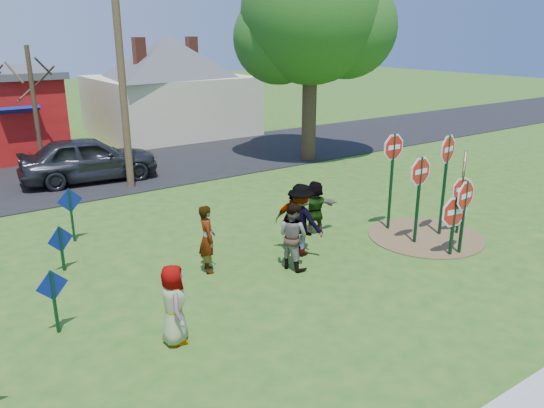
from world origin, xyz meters
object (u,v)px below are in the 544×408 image
(stop_sign_b, at_px, (393,157))
(stop_sign_c, at_px, (447,162))
(stop_sign_d, at_px, (464,169))
(suv, at_px, (89,159))
(utility_pole, at_px, (121,63))
(person_a, at_px, (174,304))
(stop_sign_a, at_px, (465,201))
(leafy_tree, at_px, (314,21))
(person_b, at_px, (207,239))

(stop_sign_b, xyz_separation_m, stop_sign_c, (0.87, -1.16, -0.02))
(stop_sign_d, bearing_deg, suv, 88.78)
(utility_pole, bearing_deg, person_a, -106.57)
(stop_sign_b, xyz_separation_m, utility_pole, (-4.60, 8.57, 2.34))
(stop_sign_a, bearing_deg, suv, 107.57)
(stop_sign_a, height_order, stop_sign_b, stop_sign_b)
(stop_sign_a, height_order, utility_pole, utility_pole)
(stop_sign_a, height_order, person_a, stop_sign_a)
(stop_sign_a, distance_m, utility_pole, 12.30)
(stop_sign_a, relative_size, utility_pole, 0.25)
(stop_sign_a, relative_size, suv, 0.42)
(person_a, relative_size, leafy_tree, 0.17)
(stop_sign_c, relative_size, person_b, 1.82)
(person_b, bearing_deg, person_a, 156.37)
(person_b, xyz_separation_m, suv, (0.16, 9.80, 0.07))
(stop_sign_c, bearing_deg, stop_sign_b, 115.03)
(stop_sign_a, bearing_deg, person_a, 169.82)
(stop_sign_c, bearing_deg, leafy_tree, 60.67)
(person_a, relative_size, person_b, 0.93)
(stop_sign_b, bearing_deg, leafy_tree, 66.39)
(stop_sign_b, height_order, leafy_tree, leafy_tree)
(stop_sign_a, relative_size, stop_sign_c, 0.70)
(utility_pole, bearing_deg, stop_sign_a, -66.29)
(stop_sign_c, height_order, person_b, stop_sign_c)
(person_b, relative_size, suv, 0.33)
(stop_sign_b, bearing_deg, stop_sign_a, -84.08)
(stop_sign_b, relative_size, person_a, 1.92)
(person_b, bearing_deg, utility_pole, 8.41)
(utility_pole, bearing_deg, leafy_tree, -1.22)
(person_a, bearing_deg, stop_sign_a, -78.56)
(person_b, bearing_deg, suv, 15.31)
(stop_sign_b, distance_m, leafy_tree, 10.00)
(suv, bearing_deg, stop_sign_a, -148.84)
(person_a, xyz_separation_m, utility_pole, (3.11, 10.44, 3.74))
(stop_sign_a, height_order, stop_sign_d, stop_sign_d)
(person_b, distance_m, leafy_tree, 13.43)
(stop_sign_b, bearing_deg, person_b, 176.06)
(stop_sign_a, bearing_deg, utility_pole, 106.88)
(person_a, distance_m, utility_pole, 11.51)
(stop_sign_c, distance_m, suv, 13.21)
(stop_sign_d, relative_size, leafy_tree, 0.26)
(stop_sign_d, relative_size, person_b, 1.46)
(person_a, height_order, suv, suv)
(person_b, distance_m, suv, 9.80)
(suv, distance_m, leafy_tree, 10.88)
(stop_sign_c, height_order, person_a, stop_sign_c)
(suv, distance_m, utility_pole, 4.11)
(stop_sign_a, xyz_separation_m, leafy_tree, (3.69, 10.72, 4.54))
(person_a, bearing_deg, stop_sign_b, -61.57)
(leafy_tree, bearing_deg, suv, 168.46)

